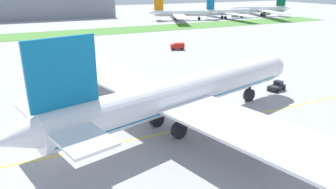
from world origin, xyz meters
The scene contains 10 objects.
ground_plane centered at (0.00, 0.00, 0.00)m, with size 600.00×600.00×0.00m, color #9E9EA3.
apron_taxi_line centered at (0.00, -3.37, 0.00)m, with size 280.00×0.36×0.01m, color yellow.
grass_median_strip centered at (0.00, 114.54, 0.05)m, with size 320.00×24.00×0.10m, color #4C8438.
airliner_foreground centered at (-2.24, -2.23, 5.93)m, with size 57.00×92.96×17.47m.
pushback_tug centered at (26.87, 5.75, 0.97)m, with size 6.07×3.49×2.11m.
service_truck_baggage_loader centered at (27.35, 57.14, 1.37)m, with size 5.41×3.74×2.46m.
parked_airliner_far_centre centered at (72.13, 143.02, 4.50)m, with size 38.48×62.27×13.27m.
parked_airliner_far_right centered at (105.90, 138.06, 4.37)m, with size 39.05×61.83×12.89m.
parked_airliner_far_outer centered at (137.18, 139.91, 5.02)m, with size 43.65×70.47×14.79m.
terminal_building centered at (-21.75, 189.66, 9.00)m, with size 123.77×20.00×18.00m, color gray.
Camera 1 is at (-25.47, -46.29, 23.45)m, focal length 33.95 mm.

